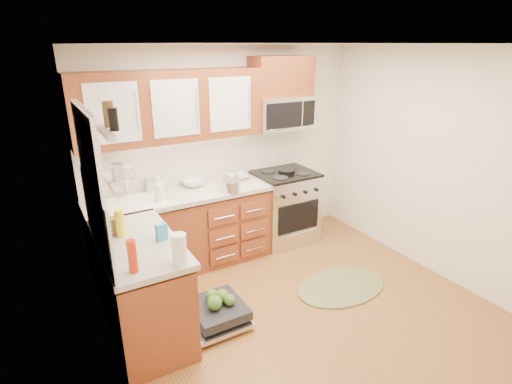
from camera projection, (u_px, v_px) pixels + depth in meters
floor at (306, 312)px, 3.97m from camera, size 3.50×3.50×0.00m
ceiling at (320, 44)px, 3.10m from camera, size 3.50×3.50×0.00m
wall_back at (226, 151)px, 4.96m from camera, size 3.50×0.04×2.50m
wall_left at (106, 239)px, 2.72m from camera, size 0.04×3.50×2.50m
wall_right at (441, 166)px, 4.35m from camera, size 0.04×3.50×2.50m
base_cabinet_back at (183, 233)px, 4.66m from camera, size 2.05×0.60×0.85m
base_cabinet_left at (142, 291)px, 3.57m from camera, size 0.60×1.25×0.85m
countertop_back at (181, 195)px, 4.49m from camera, size 2.07×0.64×0.05m
countertop_left at (138, 243)px, 3.41m from camera, size 0.64×1.27×0.05m
backsplash_back at (170, 163)px, 4.62m from camera, size 2.05×0.02×0.57m
backsplash_left at (96, 217)px, 3.16m from camera, size 0.02×1.25×0.57m
upper_cabinets at (170, 106)px, 4.26m from camera, size 2.05×0.35×0.75m
cabinet_over_mw at (281, 76)px, 4.82m from camera, size 0.76×0.35×0.47m
range at (284, 207)px, 5.28m from camera, size 0.76×0.64×0.95m
microwave at (281, 113)px, 4.95m from camera, size 0.76×0.38×0.40m
sink at (135, 213)px, 4.26m from camera, size 0.62×0.50×0.26m
dishwasher at (214, 314)px, 3.78m from camera, size 0.70×0.60×0.20m
window at (90, 177)px, 3.03m from camera, size 0.03×1.05×1.05m
window_blind at (88, 134)px, 2.92m from camera, size 0.02×0.96×0.40m
shelf_upper at (105, 132)px, 2.17m from camera, size 0.04×0.40×0.03m
shelf_lower at (112, 184)px, 2.27m from camera, size 0.04×0.40×0.03m
rug at (341, 287)px, 4.36m from camera, size 1.23×1.03×0.02m
skillet at (287, 171)px, 5.11m from camera, size 0.25×0.25×0.04m
stock_pot at (231, 186)px, 4.52m from camera, size 0.22×0.22×0.13m
cutting_board at (236, 179)px, 4.92m from camera, size 0.31×0.22×0.02m
canister at (150, 185)px, 4.49m from camera, size 0.11×0.11×0.16m
paper_towel_roll at (179, 249)px, 3.00m from camera, size 0.15×0.15×0.25m
mustard_bottle at (120, 223)px, 3.44m from camera, size 0.09×0.09×0.24m
red_bottle at (132, 256)px, 2.89m from camera, size 0.08×0.08×0.26m
wooden_box at (113, 226)px, 3.52m from camera, size 0.17×0.14×0.14m
blue_carton at (161, 232)px, 3.39m from camera, size 0.10×0.07×0.15m
bowl_a at (238, 177)px, 4.93m from camera, size 0.26×0.26×0.06m
bowl_b at (194, 183)px, 4.70m from camera, size 0.27×0.27×0.08m
cup at (241, 174)px, 4.97m from camera, size 0.17×0.17×0.10m
soap_bottle_a at (159, 189)px, 4.20m from camera, size 0.13×0.13×0.28m
soap_bottle_b at (108, 224)px, 3.48m from camera, size 0.10×0.10×0.19m
soap_bottle_c at (108, 225)px, 3.50m from camera, size 0.14×0.14×0.17m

